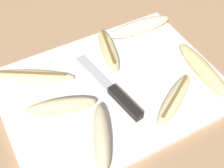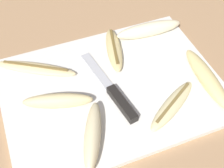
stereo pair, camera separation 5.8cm
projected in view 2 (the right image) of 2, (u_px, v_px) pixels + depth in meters
ground_plane at (112, 90)px, 0.74m from camera, size 4.00×4.00×0.00m
cutting_board at (112, 88)px, 0.73m from camera, size 0.50×0.37×0.01m
knife at (118, 96)px, 0.70m from camera, size 0.06×0.24×0.02m
banana_golden_short at (207, 78)px, 0.73m from camera, size 0.05×0.19×0.03m
banana_mellow_near at (58, 101)px, 0.68m from camera, size 0.16×0.08×0.03m
banana_bright_far at (149, 30)px, 0.83m from camera, size 0.18×0.05×0.04m
banana_cream_curved at (93, 135)px, 0.62m from camera, size 0.10×0.16×0.04m
banana_ripe_center at (36, 68)px, 0.75m from camera, size 0.19×0.14×0.02m
banana_spotted_left at (114, 49)px, 0.79m from camera, size 0.07×0.16×0.02m
banana_soft_right at (172, 105)px, 0.68m from camera, size 0.16×0.12×0.02m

